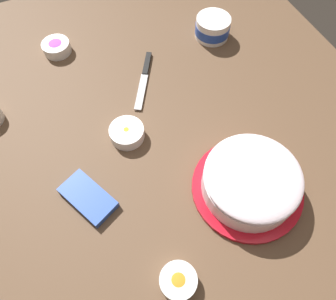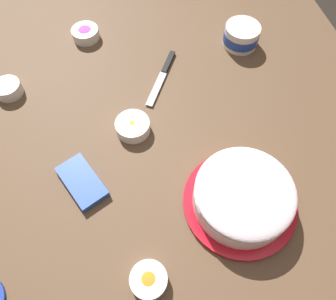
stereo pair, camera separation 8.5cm
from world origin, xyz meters
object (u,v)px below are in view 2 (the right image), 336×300
(spreading_knife, at_px, (164,73))
(sprinkle_bowl_orange, at_px, (149,280))
(frosting_tub, at_px, (241,35))
(candy_box_lower, at_px, (82,182))
(sprinkle_bowl_pink, at_px, (8,89))
(sprinkle_bowl_rainbow, at_px, (85,33))
(frosted_cake, at_px, (243,197))
(sprinkle_bowl_yellow, at_px, (132,126))

(spreading_knife, relative_size, sprinkle_bowl_orange, 2.53)
(frosting_tub, height_order, candy_box_lower, frosting_tub)
(sprinkle_bowl_pink, height_order, sprinkle_bowl_orange, sprinkle_bowl_pink)
(spreading_knife, distance_m, sprinkle_bowl_pink, 0.48)
(sprinkle_bowl_rainbow, bearing_deg, candy_box_lower, 173.63)
(frosted_cake, xyz_separation_m, sprinkle_bowl_yellow, (0.28, 0.23, -0.03))
(frosted_cake, relative_size, sprinkle_bowl_yellow, 2.93)
(sprinkle_bowl_pink, bearing_deg, frosted_cake, -130.87)
(spreading_knife, xyz_separation_m, candy_box_lower, (-0.33, 0.29, 0.00))
(frosted_cake, height_order, frosting_tub, frosted_cake)
(sprinkle_bowl_pink, xyz_separation_m, sprinkle_bowl_rainbow, (0.20, -0.25, 0.00))
(spreading_knife, bearing_deg, frosted_cake, -168.62)
(spreading_knife, bearing_deg, sprinkle_bowl_pink, 86.88)
(sprinkle_bowl_pink, relative_size, candy_box_lower, 0.56)
(sprinkle_bowl_pink, bearing_deg, candy_box_lower, -151.64)
(spreading_knife, distance_m, sprinkle_bowl_rainbow, 0.32)
(sprinkle_bowl_pink, distance_m, sprinkle_bowl_orange, 0.70)
(candy_box_lower, bearing_deg, sprinkle_bowl_yellow, -73.74)
(frosted_cake, relative_size, candy_box_lower, 1.96)
(sprinkle_bowl_yellow, bearing_deg, frosting_tub, -56.99)
(sprinkle_bowl_pink, height_order, sprinkle_bowl_rainbow, same)
(candy_box_lower, bearing_deg, sprinkle_bowl_orange, 179.25)
(sprinkle_bowl_rainbow, xyz_separation_m, candy_box_lower, (-0.55, 0.06, -0.01))
(frosted_cake, xyz_separation_m, candy_box_lower, (0.14, 0.38, -0.04))
(frosted_cake, height_order, candy_box_lower, frosted_cake)
(frosted_cake, distance_m, sprinkle_bowl_rainbow, 0.76)
(sprinkle_bowl_orange, distance_m, sprinkle_bowl_rainbow, 0.83)
(frosting_tub, xyz_separation_m, sprinkle_bowl_pink, (-0.05, 0.76, -0.02))
(frosted_cake, relative_size, sprinkle_bowl_rainbow, 3.13)
(sprinkle_bowl_rainbow, bearing_deg, frosted_cake, -155.14)
(sprinkle_bowl_pink, relative_size, sprinkle_bowl_yellow, 0.84)
(frosted_cake, distance_m, sprinkle_bowl_pink, 0.76)
(frosting_tub, bearing_deg, frosted_cake, 161.10)
(spreading_knife, height_order, sprinkle_bowl_yellow, sprinkle_bowl_yellow)
(sprinkle_bowl_yellow, distance_m, sprinkle_bowl_orange, 0.41)
(frosting_tub, relative_size, sprinkle_bowl_rainbow, 1.29)
(sprinkle_bowl_orange, height_order, sprinkle_bowl_rainbow, sprinkle_bowl_rainbow)
(sprinkle_bowl_pink, height_order, sprinkle_bowl_yellow, sprinkle_bowl_pink)
(frosting_tub, bearing_deg, sprinkle_bowl_pink, 93.91)
(frosting_tub, bearing_deg, sprinkle_bowl_rainbow, 74.23)
(frosted_cake, bearing_deg, sprinkle_bowl_pink, 49.13)
(sprinkle_bowl_rainbow, bearing_deg, spreading_knife, -134.46)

